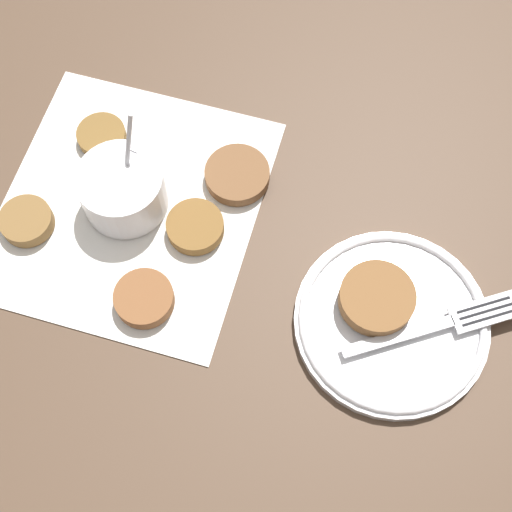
{
  "coord_description": "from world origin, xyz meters",
  "views": [
    {
      "loc": [
        -0.25,
        -0.3,
        0.72
      ],
      "look_at": [
        0.02,
        -0.17,
        0.02
      ],
      "focal_mm": 50.0,
      "sensor_mm": 36.0,
      "label": 1
    }
  ],
  "objects": [
    {
      "name": "ground_plane",
      "position": [
        0.0,
        0.0,
        0.0
      ],
      "size": [
        4.0,
        4.0,
        0.0
      ],
      "primitive_type": "plane",
      "color": "#4C3828"
    },
    {
      "name": "napkin",
      "position": [
        0.02,
        -0.02,
        0.0
      ],
      "size": [
        0.34,
        0.32,
        0.0
      ],
      "color": "silver",
      "rests_on": "ground_plane"
    },
    {
      "name": "sauce_bowl",
      "position": [
        0.03,
        -0.01,
        0.03
      ],
      "size": [
        0.1,
        0.09,
        0.11
      ],
      "color": "silver",
      "rests_on": "napkin"
    },
    {
      "name": "fritter_0",
      "position": [
        0.03,
        -0.1,
        0.01
      ],
      "size": [
        0.06,
        0.06,
        0.02
      ],
      "color": "brown",
      "rests_on": "napkin"
    },
    {
      "name": "fritter_1",
      "position": [
        0.09,
        0.06,
        0.01
      ],
      "size": [
        0.06,
        0.06,
        0.01
      ],
      "color": "brown",
      "rests_on": "napkin"
    },
    {
      "name": "fritter_2",
      "position": [
        -0.07,
        -0.09,
        0.01
      ],
      "size": [
        0.06,
        0.06,
        0.02
      ],
      "color": "brown",
      "rests_on": "napkin"
    },
    {
      "name": "fritter_3",
      "position": [
        0.11,
        -0.11,
        0.01
      ],
      "size": [
        0.07,
        0.07,
        0.02
      ],
      "color": "brown",
      "rests_on": "napkin"
    },
    {
      "name": "fritter_4",
      "position": [
        -0.04,
        0.07,
        0.01
      ],
      "size": [
        0.06,
        0.06,
        0.02
      ],
      "color": "brown",
      "rests_on": "napkin"
    },
    {
      "name": "serving_plate",
      "position": [
        0.02,
        -0.33,
        0.01
      ],
      "size": [
        0.2,
        0.2,
        0.02
      ],
      "color": "silver",
      "rests_on": "ground_plane"
    },
    {
      "name": "fritter_on_plate",
      "position": [
        0.03,
        -0.31,
        0.03
      ],
      "size": [
        0.08,
        0.08,
        0.02
      ],
      "color": "brown",
      "rests_on": "serving_plate"
    },
    {
      "name": "fork",
      "position": [
        0.04,
        -0.39,
        0.02
      ],
      "size": [
        0.14,
        0.16,
        0.0
      ],
      "color": "silver",
      "rests_on": "serving_plate"
    }
  ]
}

